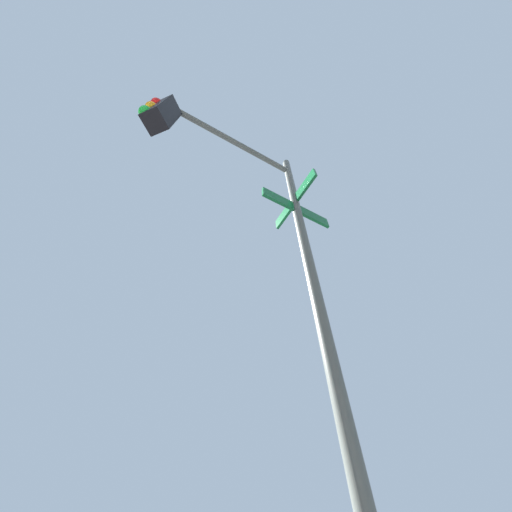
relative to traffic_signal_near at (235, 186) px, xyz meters
name	(u,v)px	position (x,y,z in m)	size (l,w,h in m)	color
traffic_signal_near	(235,186)	(0.00, 0.00, 0.00)	(1.99, 2.22, 6.29)	#474C47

